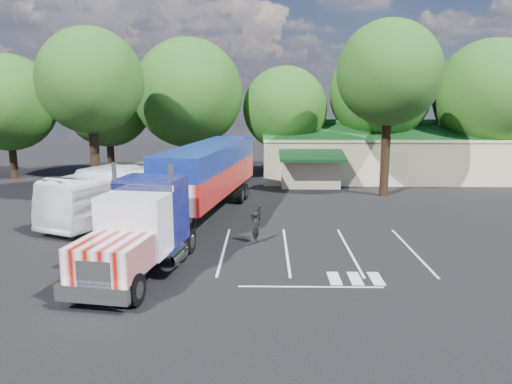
{
  "coord_description": "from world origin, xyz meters",
  "views": [
    {
      "loc": [
        2.08,
        -30.48,
        7.71
      ],
      "look_at": [
        1.55,
        -0.65,
        2.0
      ],
      "focal_mm": 35.0,
      "sensor_mm": 36.0,
      "label": 1
    }
  ],
  "objects_px": {
    "semi_truck": "(196,181)",
    "woman": "(256,228)",
    "tour_bus": "(124,191)",
    "silver_sedan": "(297,176)",
    "bicycle": "(260,210)"
  },
  "relations": [
    {
      "from": "semi_truck",
      "to": "silver_sedan",
      "type": "xyz_separation_m",
      "value": [
        7.02,
        15.26,
        -2.06
      ]
    },
    {
      "from": "tour_bus",
      "to": "silver_sedan",
      "type": "bearing_deg",
      "value": 72.01
    },
    {
      "from": "bicycle",
      "to": "silver_sedan",
      "type": "xyz_separation_m",
      "value": [
        3.2,
        13.0,
        0.19
      ]
    },
    {
      "from": "bicycle",
      "to": "woman",
      "type": "bearing_deg",
      "value": -90.89
    },
    {
      "from": "semi_truck",
      "to": "woman",
      "type": "bearing_deg",
      "value": -33.64
    },
    {
      "from": "semi_truck",
      "to": "bicycle",
      "type": "relative_size",
      "value": 12.08
    },
    {
      "from": "semi_truck",
      "to": "silver_sedan",
      "type": "relative_size",
      "value": 5.52
    },
    {
      "from": "tour_bus",
      "to": "bicycle",
      "type": "bearing_deg",
      "value": 24.71
    },
    {
      "from": "woman",
      "to": "bicycle",
      "type": "xyz_separation_m",
      "value": [
        0.16,
        5.69,
        -0.33
      ]
    },
    {
      "from": "tour_bus",
      "to": "semi_truck",
      "type": "bearing_deg",
      "value": 0.23
    },
    {
      "from": "bicycle",
      "to": "silver_sedan",
      "type": "distance_m",
      "value": 13.39
    },
    {
      "from": "semi_truck",
      "to": "tour_bus",
      "type": "distance_m",
      "value": 5.57
    },
    {
      "from": "tour_bus",
      "to": "silver_sedan",
      "type": "xyz_separation_m",
      "value": [
        12.0,
        13.0,
        -1.0
      ]
    },
    {
      "from": "bicycle",
      "to": "tour_bus",
      "type": "height_order",
      "value": "tour_bus"
    },
    {
      "from": "semi_truck",
      "to": "woman",
      "type": "distance_m",
      "value": 5.37
    }
  ]
}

